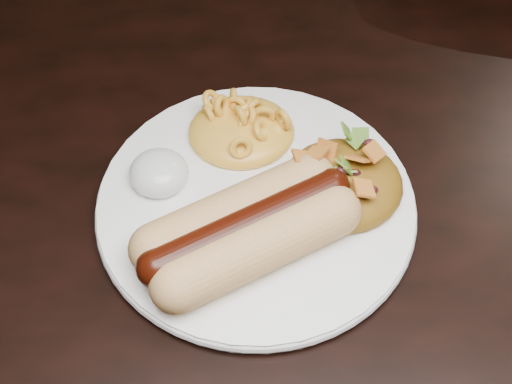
{
  "coord_description": "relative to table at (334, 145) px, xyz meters",
  "views": [
    {
      "loc": [
        -0.1,
        -0.46,
        1.2
      ],
      "look_at": [
        -0.08,
        -0.14,
        0.77
      ],
      "focal_mm": 55.0,
      "sensor_mm": 36.0,
      "label": 1
    }
  ],
  "objects": [
    {
      "name": "fork",
      "position": [
        -0.16,
        -0.14,
        0.09
      ],
      "size": [
        0.06,
        0.14,
        0.0
      ],
      "primitive_type": "cube",
      "rotation": [
        0.0,
        0.0,
        -0.29
      ],
      "color": "silver",
      "rests_on": "table"
    },
    {
      "name": "sour_cream",
      "position": [
        -0.15,
        -0.11,
        0.12
      ],
      "size": [
        0.05,
        0.05,
        0.03
      ],
      "primitive_type": "ellipsoid",
      "rotation": [
        0.0,
        0.0,
        0.19
      ],
      "color": "silver",
      "rests_on": "plate"
    },
    {
      "name": "taco_salad",
      "position": [
        -0.02,
        -0.13,
        0.12
      ],
      "size": [
        0.09,
        0.08,
        0.04
      ],
      "rotation": [
        0.0,
        0.0,
        -0.24
      ],
      "color": "#A84004",
      "rests_on": "plate"
    },
    {
      "name": "table",
      "position": [
        0.0,
        0.0,
        0.0
      ],
      "size": [
        1.6,
        0.9,
        0.75
      ],
      "color": "black",
      "rests_on": "floor"
    },
    {
      "name": "plate",
      "position": [
        -0.08,
        -0.14,
        0.1
      ],
      "size": [
        0.25,
        0.25,
        0.01
      ],
      "primitive_type": "cylinder",
      "rotation": [
        0.0,
        0.0,
        -0.13
      ],
      "color": "white",
      "rests_on": "table"
    },
    {
      "name": "hotdog",
      "position": [
        -0.09,
        -0.17,
        0.12
      ],
      "size": [
        0.13,
        0.11,
        0.04
      ],
      "rotation": [
        0.0,
        0.0,
        0.45
      ],
      "color": "#FFD383",
      "rests_on": "plate"
    },
    {
      "name": "mac_and_cheese",
      "position": [
        -0.09,
        -0.07,
        0.12
      ],
      "size": [
        0.08,
        0.08,
        0.03
      ],
      "primitive_type": "ellipsoid",
      "rotation": [
        0.0,
        0.0,
        0.07
      ],
      "color": "yellow",
      "rests_on": "plate"
    }
  ]
}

